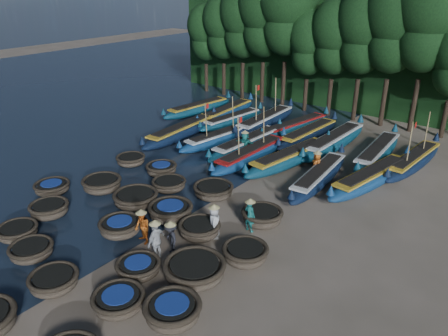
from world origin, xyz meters
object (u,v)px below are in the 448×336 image
Objects in this scene: long_boat_16 at (377,153)px; coracle_11 at (49,209)px; coracle_15 at (102,184)px; coracle_5 at (18,231)px; long_boat_2 at (182,131)px; fisherman_2 at (142,226)px; long_boat_12 at (265,121)px; long_boat_17 at (413,161)px; coracle_19 at (245,253)px; long_boat_3 at (221,137)px; coracle_7 at (54,281)px; coracle_12 at (120,227)px; long_boat_4 at (247,143)px; long_boat_5 at (251,154)px; coracle_16 at (136,198)px; coracle_20 at (131,160)px; coracle_6 at (31,250)px; long_boat_9 at (198,108)px; long_boat_10 at (226,112)px; coracle_24 at (262,216)px; long_boat_7 at (319,177)px; coracle_14 at (195,270)px; fisherman_0 at (214,221)px; coracle_22 at (169,184)px; long_boat_8 at (372,177)px; long_boat_11 at (232,120)px; coracle_8 at (119,301)px; coracle_10 at (52,187)px; fisherman_3 at (171,237)px; long_boat_6 at (290,158)px; coracle_13 at (138,267)px; coracle_23 at (213,190)px; coracle_17 at (171,211)px; fisherman_5 at (245,144)px; fisherman_6 at (317,164)px; fisherman_4 at (156,239)px; fisherman_1 at (250,214)px; coracle_18 at (199,229)px; long_boat_14 at (308,134)px; coracle_9 at (173,311)px; long_boat_15 at (334,141)px; long_boat_13 at (296,126)px; coracle_21 at (161,169)px.

coracle_11 is at bearing -124.64° from long_boat_16.
coracle_5 is at bearing -80.91° from coracle_15.
fisherman_2 is at bearing -58.68° from long_boat_2.
long_boat_17 is (11.61, -0.93, -0.05)m from long_boat_12.
long_boat_3 is (-9.56, 10.29, 0.09)m from coracle_19.
coracle_7 is 0.91× the size of coracle_12.
long_boat_5 is (1.35, -1.48, -0.00)m from long_boat_4.
coracle_16 is 5.52m from coracle_20.
coracle_6 is at bearing -88.14° from long_boat_12.
long_boat_10 is at bearing 15.19° from long_boat_9.
coracle_24 is 0.26× the size of long_boat_16.
long_boat_5 reaches higher than coracle_24.
long_boat_7 reaches higher than coracle_15.
fisherman_0 is at bearing 115.07° from coracle_14.
coracle_7 is 1.04× the size of coracle_20.
coracle_22 is 11.56m from long_boat_8.
long_boat_11 is (0.24, 10.37, 0.12)m from coracle_20.
coracle_12 is (-3.89, 3.29, 0.04)m from coracle_8.
long_boat_16 is at bearing 15.92° from long_boat_2.
coracle_8 is 10.87m from coracle_10.
coracle_5 is at bearing -121.98° from fisherman_3.
coracle_13 is at bearing -77.88° from long_boat_6.
coracle_5 is at bearing -109.34° from coracle_16.
coracle_23 is at bearing 5.75° from fisherman_0.
coracle_7 is 0.96× the size of coracle_13.
coracle_17 is 1.31× the size of fisherman_5.
fisherman_6 reaches higher than coracle_7.
fisherman_4 is 12.23m from fisherman_5.
long_boat_4 is 2.01m from long_boat_5.
coracle_8 is 3.32m from fisherman_4.
long_boat_3 reaches higher than long_boat_8.
fisherman_1 is at bearing -54.54° from long_boat_5.
long_boat_7 is at bearing 65.44° from coracle_12.
fisherman_3 is (7.25, -1.86, 0.34)m from coracle_15.
coracle_11 is 0.90× the size of coracle_18.
long_boat_14 is at bearing 90.80° from coracle_23.
long_boat_17 is (2.52, 18.77, 0.07)m from coracle_9.
coracle_5 is at bearing 167.49° from coracle_6.
long_boat_10 is at bearing 100.28° from coracle_5.
fisherman_5 is (-5.60, 7.38, -0.01)m from fisherman_1.
long_boat_15 is at bearing -32.12° from fisherman_0.
coracle_9 is 21.29m from long_boat_13.
long_boat_10 is at bearing -179.10° from long_boat_17.
fisherman_5 reaches higher than coracle_16.
coracle_11 is (-0.64, 2.01, 0.06)m from coracle_5.
fisherman_1 is (8.29, -8.17, 0.39)m from long_boat_3.
coracle_24 is at bearing 72.13° from fisherman_2.
coracle_23 is 1.47× the size of fisherman_0.
fisherman_4 is at bearing -45.62° from coracle_21.
long_boat_17 is (11.66, 10.38, 0.13)m from coracle_21.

